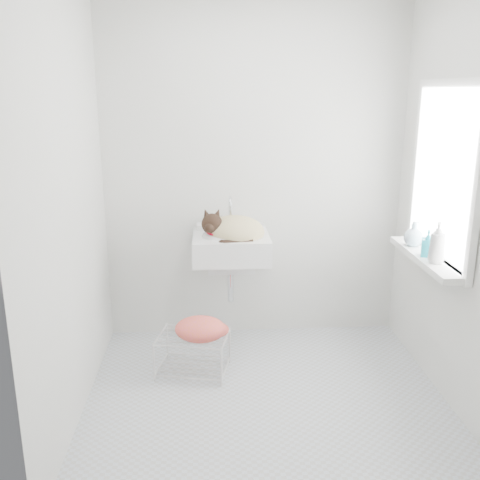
{
  "coord_description": "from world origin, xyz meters",
  "views": [
    {
      "loc": [
        -0.33,
        -2.91,
        1.84
      ],
      "look_at": [
        -0.13,
        0.5,
        0.88
      ],
      "focal_mm": 40.25,
      "sensor_mm": 36.0,
      "label": 1
    }
  ],
  "objects": [
    {
      "name": "bottle_c",
      "position": [
        1.0,
        0.4,
        0.85
      ],
      "size": [
        0.17,
        0.17,
        0.16
      ],
      "primitive_type": "imported",
      "rotation": [
        0.0,
        0.0,
        1.01
      ],
      "color": "silver",
      "rests_on": "windowsill"
    },
    {
      "name": "left_wall",
      "position": [
        -1.1,
        0.0,
        1.25
      ],
      "size": [
        0.02,
        2.0,
        2.5
      ],
      "primitive_type": "cube",
      "color": "silver",
      "rests_on": "ground"
    },
    {
      "name": "wire_rack",
      "position": [
        -0.46,
        0.36,
        0.15
      ],
      "size": [
        0.5,
        0.4,
        0.27
      ],
      "primitive_type": "cube",
      "rotation": [
        0.0,
        0.0,
        -0.21
      ],
      "color": "silver",
      "rests_on": "floor"
    },
    {
      "name": "window_glass",
      "position": [
        1.09,
        0.2,
        1.35
      ],
      "size": [
        0.01,
        0.8,
        1.0
      ],
      "primitive_type": "cube",
      "color": "white",
      "rests_on": "right_wall"
    },
    {
      "name": "cat",
      "position": [
        -0.17,
        0.72,
        0.89
      ],
      "size": [
        0.45,
        0.38,
        0.27
      ],
      "rotation": [
        0.0,
        0.0,
        -0.12
      ],
      "color": "#CEC18B",
      "rests_on": "sink"
    },
    {
      "name": "bottle_b",
      "position": [
        1.0,
        0.17,
        0.85
      ],
      "size": [
        0.1,
        0.1,
        0.16
      ],
      "primitive_type": "imported",
      "rotation": [
        0.0,
        0.0,
        2.78
      ],
      "color": "teal",
      "rests_on": "windowsill"
    },
    {
      "name": "windowsill",
      "position": [
        1.01,
        0.2,
        0.83
      ],
      "size": [
        0.16,
        0.88,
        0.04
      ],
      "primitive_type": "cube",
      "color": "white",
      "rests_on": "right_wall"
    },
    {
      "name": "right_wall",
      "position": [
        1.1,
        0.0,
        1.25
      ],
      "size": [
        0.02,
        2.0,
        2.5
      ],
      "primitive_type": "cube",
      "color": "silver",
      "rests_on": "ground"
    },
    {
      "name": "back_wall",
      "position": [
        0.0,
        1.0,
        1.25
      ],
      "size": [
        2.2,
        0.02,
        2.5
      ],
      "primitive_type": "cube",
      "color": "silver",
      "rests_on": "ground"
    },
    {
      "name": "window_frame",
      "position": [
        1.07,
        0.2,
        1.35
      ],
      "size": [
        0.04,
        0.9,
        1.1
      ],
      "primitive_type": "cube",
      "color": "white",
      "rests_on": "right_wall"
    },
    {
      "name": "towel",
      "position": [
        -0.4,
        0.3,
        0.3
      ],
      "size": [
        0.37,
        0.28,
        0.14
      ],
      "primitive_type": "ellipsoid",
      "rotation": [
        0.0,
        0.0,
        -0.14
      ],
      "color": "#CC6F00",
      "rests_on": "wire_rack"
    },
    {
      "name": "bottle_a",
      "position": [
        1.0,
        0.04,
        0.85
      ],
      "size": [
        0.11,
        0.11,
        0.21
      ],
      "primitive_type": "imported",
      "rotation": [
        0.0,
        0.0,
        5.85
      ],
      "color": "silver",
      "rests_on": "windowsill"
    },
    {
      "name": "faucet",
      "position": [
        -0.18,
        0.92,
        0.99
      ],
      "size": [
        0.2,
        0.14,
        0.2
      ],
      "primitive_type": null,
      "color": "silver",
      "rests_on": "sink"
    },
    {
      "name": "floor",
      "position": [
        0.0,
        0.0,
        0.0
      ],
      "size": [
        2.2,
        2.0,
        0.02
      ],
      "primitive_type": "cube",
      "color": "#B4BBC5",
      "rests_on": "ground"
    },
    {
      "name": "sink",
      "position": [
        -0.18,
        0.74,
        0.85
      ],
      "size": [
        0.54,
        0.47,
        0.21
      ],
      "primitive_type": "cube",
      "color": "white",
      "rests_on": "back_wall"
    }
  ]
}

